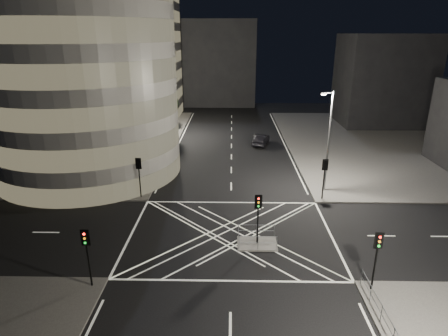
{
  "coord_description": "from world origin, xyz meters",
  "views": [
    {
      "loc": [
        -0.01,
        -26.42,
        15.21
      ],
      "look_at": [
        -0.7,
        7.38,
        3.0
      ],
      "focal_mm": 30.0,
      "sensor_mm": 36.0,
      "label": 1
    }
  ],
  "objects_px": {
    "central_island": "(257,244)",
    "traffic_signal_nr": "(377,251)",
    "street_lamp_left_near": "(143,130)",
    "traffic_signal_fr": "(325,172)",
    "sedan": "(261,140)",
    "traffic_signal_fl": "(139,170)",
    "traffic_signal_island": "(258,210)",
    "street_lamp_left_far": "(169,101)",
    "street_lamp_right_far": "(328,139)",
    "traffic_signal_nl": "(87,247)"
  },
  "relations": [
    {
      "from": "central_island",
      "to": "traffic_signal_nr",
      "type": "distance_m",
      "value": 9.08
    },
    {
      "from": "street_lamp_left_near",
      "to": "traffic_signal_fr",
      "type": "bearing_deg",
      "value": -15.92
    },
    {
      "from": "street_lamp_left_near",
      "to": "sedan",
      "type": "distance_m",
      "value": 19.94
    },
    {
      "from": "traffic_signal_fl",
      "to": "traffic_signal_nr",
      "type": "height_order",
      "value": "same"
    },
    {
      "from": "traffic_signal_island",
      "to": "street_lamp_left_far",
      "type": "xyz_separation_m",
      "value": [
        -11.44,
        31.5,
        2.63
      ]
    },
    {
      "from": "traffic_signal_fl",
      "to": "street_lamp_right_far",
      "type": "bearing_deg",
      "value": 6.88
    },
    {
      "from": "central_island",
      "to": "street_lamp_left_near",
      "type": "distance_m",
      "value": 18.52
    },
    {
      "from": "central_island",
      "to": "street_lamp_left_far",
      "type": "height_order",
      "value": "street_lamp_left_far"
    },
    {
      "from": "traffic_signal_fr",
      "to": "street_lamp_left_near",
      "type": "relative_size",
      "value": 0.4
    },
    {
      "from": "traffic_signal_fr",
      "to": "traffic_signal_fl",
      "type": "bearing_deg",
      "value": 180.0
    },
    {
      "from": "traffic_signal_fr",
      "to": "street_lamp_left_far",
      "type": "height_order",
      "value": "street_lamp_left_far"
    },
    {
      "from": "traffic_signal_island",
      "to": "street_lamp_right_far",
      "type": "bearing_deg",
      "value": 54.7
    },
    {
      "from": "traffic_signal_nl",
      "to": "traffic_signal_nr",
      "type": "distance_m",
      "value": 17.6
    },
    {
      "from": "traffic_signal_fl",
      "to": "sedan",
      "type": "xyz_separation_m",
      "value": [
        13.07,
        18.88,
        -2.15
      ]
    },
    {
      "from": "traffic_signal_fr",
      "to": "traffic_signal_nr",
      "type": "height_order",
      "value": "same"
    },
    {
      "from": "sedan",
      "to": "street_lamp_right_far",
      "type": "bearing_deg",
      "value": 123.29
    },
    {
      "from": "central_island",
      "to": "street_lamp_left_near",
      "type": "relative_size",
      "value": 0.3
    },
    {
      "from": "traffic_signal_island",
      "to": "traffic_signal_fl",
      "type": "bearing_deg",
      "value": 142.46
    },
    {
      "from": "street_lamp_right_far",
      "to": "traffic_signal_fr",
      "type": "bearing_deg",
      "value": -106.11
    },
    {
      "from": "central_island",
      "to": "traffic_signal_island",
      "type": "distance_m",
      "value": 2.84
    },
    {
      "from": "street_lamp_right_far",
      "to": "sedan",
      "type": "height_order",
      "value": "street_lamp_right_far"
    },
    {
      "from": "street_lamp_left_near",
      "to": "traffic_signal_fl",
      "type": "bearing_deg",
      "value": -83.03
    },
    {
      "from": "street_lamp_left_far",
      "to": "sedan",
      "type": "bearing_deg",
      "value": -17.49
    },
    {
      "from": "street_lamp_left_far",
      "to": "traffic_signal_fr",
      "type": "bearing_deg",
      "value": -51.83
    },
    {
      "from": "traffic_signal_nl",
      "to": "street_lamp_left_far",
      "type": "distance_m",
      "value": 36.9
    },
    {
      "from": "sedan",
      "to": "street_lamp_left_far",
      "type": "bearing_deg",
      "value": -1.42
    },
    {
      "from": "traffic_signal_fl",
      "to": "traffic_signal_fr",
      "type": "xyz_separation_m",
      "value": [
        17.6,
        0.0,
        0.0
      ]
    },
    {
      "from": "traffic_signal_fl",
      "to": "street_lamp_right_far",
      "type": "relative_size",
      "value": 0.4
    },
    {
      "from": "traffic_signal_fr",
      "to": "traffic_signal_island",
      "type": "xyz_separation_m",
      "value": [
        -6.8,
        -8.3,
        0.0
      ]
    },
    {
      "from": "sedan",
      "to": "traffic_signal_nl",
      "type": "bearing_deg",
      "value": 84.16
    },
    {
      "from": "traffic_signal_fr",
      "to": "traffic_signal_nr",
      "type": "xyz_separation_m",
      "value": [
        0.0,
        -13.6,
        0.0
      ]
    },
    {
      "from": "central_island",
      "to": "traffic_signal_nl",
      "type": "relative_size",
      "value": 0.75
    },
    {
      "from": "street_lamp_left_far",
      "to": "sedan",
      "type": "height_order",
      "value": "street_lamp_left_far"
    },
    {
      "from": "street_lamp_left_far",
      "to": "central_island",
      "type": "bearing_deg",
      "value": -70.05
    },
    {
      "from": "central_island",
      "to": "traffic_signal_island",
      "type": "xyz_separation_m",
      "value": [
        0.0,
        0.0,
        2.84
      ]
    },
    {
      "from": "traffic_signal_nr",
      "to": "traffic_signal_island",
      "type": "distance_m",
      "value": 8.62
    },
    {
      "from": "street_lamp_left_near",
      "to": "street_lamp_left_far",
      "type": "distance_m",
      "value": 18.0
    },
    {
      "from": "traffic_signal_fl",
      "to": "sedan",
      "type": "relative_size",
      "value": 0.86
    },
    {
      "from": "traffic_signal_fl",
      "to": "traffic_signal_nr",
      "type": "relative_size",
      "value": 1.0
    },
    {
      "from": "traffic_signal_nr",
      "to": "street_lamp_left_near",
      "type": "xyz_separation_m",
      "value": [
        -18.24,
        18.8,
        2.63
      ]
    },
    {
      "from": "traffic_signal_island",
      "to": "street_lamp_right_far",
      "type": "distance_m",
      "value": 13.13
    },
    {
      "from": "traffic_signal_nl",
      "to": "street_lamp_left_far",
      "type": "height_order",
      "value": "street_lamp_left_far"
    },
    {
      "from": "traffic_signal_fl",
      "to": "traffic_signal_fr",
      "type": "bearing_deg",
      "value": 0.0
    },
    {
      "from": "traffic_signal_nl",
      "to": "traffic_signal_island",
      "type": "distance_m",
      "value": 12.03
    },
    {
      "from": "traffic_signal_island",
      "to": "street_lamp_right_far",
      "type": "height_order",
      "value": "street_lamp_right_far"
    },
    {
      "from": "street_lamp_left_near",
      "to": "traffic_signal_nr",
      "type": "bearing_deg",
      "value": -45.87
    },
    {
      "from": "traffic_signal_fr",
      "to": "street_lamp_right_far",
      "type": "height_order",
      "value": "street_lamp_right_far"
    },
    {
      "from": "traffic_signal_island",
      "to": "traffic_signal_fr",
      "type": "bearing_deg",
      "value": 50.67
    },
    {
      "from": "traffic_signal_island",
      "to": "sedan",
      "type": "height_order",
      "value": "traffic_signal_island"
    },
    {
      "from": "traffic_signal_nl",
      "to": "traffic_signal_nr",
      "type": "bearing_deg",
      "value": 0.0
    }
  ]
}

